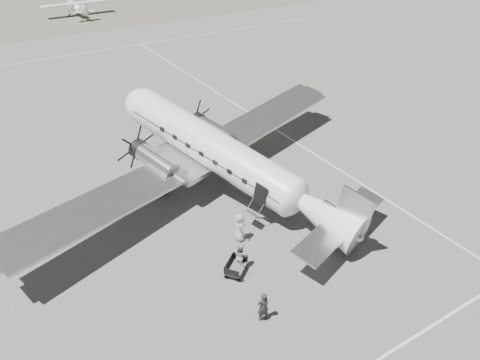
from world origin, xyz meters
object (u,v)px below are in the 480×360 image
Objects in this scene: baggage_cart_near at (236,267)px; passenger at (240,227)px; ramp_agent at (241,256)px; light_plane_right at (77,9)px; ground_crew at (263,307)px; dc3_airliner at (224,158)px.

passenger reaches higher than baggage_cart_near.
passenger is (1.24, 2.10, 0.09)m from ramp_agent.
ramp_agent is at bearing -98.80° from light_plane_right.
passenger is at bearing -35.05° from ramp_agent.
baggage_cart_near is 3.00m from passenger.
ramp_agent is at bearing -101.43° from ground_crew.
passenger is (2.33, 5.86, 0.04)m from ground_crew.
ground_crew is (-4.08, -10.67, -1.99)m from dc3_airliner.
light_plane_right is 68.21m from baggage_cart_near.
baggage_cart_near is 0.87× the size of ground_crew.
light_plane_right is 6.62× the size of ground_crew.
light_plane_right reaches higher than passenger.
dc3_airliner is 60.65m from light_plane_right.
ground_crew is at bearing -129.85° from dc3_airliner.
light_plane_right is at bearing -4.91° from passenger.
light_plane_right reaches higher than baggage_cart_near.
ramp_agent is (1.09, 3.76, -0.04)m from ground_crew.
dc3_airliner is 16.47× the size of passenger.
ramp_agent is at bearing -7.84° from baggage_cart_near.
baggage_cart_near is at bearing 115.47° from ramp_agent.
baggage_cart_near is at bearing -99.19° from light_plane_right.
ground_crew is (-0.59, -3.47, 0.44)m from baggage_cart_near.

